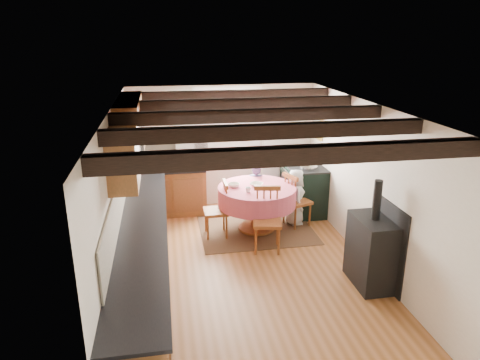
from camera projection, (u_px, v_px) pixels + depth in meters
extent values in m
cube|color=#A2663A|center=(249.00, 271.00, 6.50)|extent=(3.60, 5.50, 0.00)
cube|color=white|center=(251.00, 108.00, 5.73)|extent=(3.60, 5.50, 0.00)
cube|color=silver|center=(223.00, 147.00, 8.68)|extent=(3.60, 0.00, 2.40)
cube|color=silver|center=(316.00, 312.00, 3.55)|extent=(3.60, 0.00, 2.40)
cube|color=silver|center=(117.00, 203.00, 5.82)|extent=(0.00, 5.50, 2.40)
cube|color=silver|center=(371.00, 187.00, 6.41)|extent=(0.00, 5.50, 2.40)
cube|color=black|center=(295.00, 155.00, 3.90)|extent=(3.60, 0.16, 0.16)
cube|color=black|center=(268.00, 131.00, 4.83)|extent=(3.60, 0.16, 0.16)
cube|color=black|center=(251.00, 115.00, 5.76)|extent=(3.60, 0.16, 0.16)
cube|color=black|center=(238.00, 104.00, 6.70)|extent=(3.60, 0.16, 0.16)
cube|color=black|center=(228.00, 95.00, 7.63)|extent=(3.60, 0.16, 0.16)
cube|color=beige|center=(120.00, 195.00, 6.10)|extent=(0.02, 4.50, 0.55)
cube|color=beige|center=(172.00, 149.00, 8.50)|extent=(1.40, 0.02, 0.55)
cube|color=brown|center=(144.00, 252.00, 6.11)|extent=(0.60, 5.30, 0.88)
cube|color=brown|center=(171.00, 191.00, 8.47)|extent=(1.30, 0.60, 0.88)
cube|color=black|center=(143.00, 222.00, 5.97)|extent=(0.64, 5.30, 0.04)
cube|color=black|center=(170.00, 169.00, 8.31)|extent=(1.30, 0.64, 0.04)
cube|color=brown|center=(131.00, 128.00, 6.73)|extent=(0.34, 1.80, 0.90)
cube|color=brown|center=(124.00, 157.00, 5.34)|extent=(0.34, 0.90, 0.70)
cube|color=white|center=(228.00, 127.00, 8.56)|extent=(1.34, 0.03, 1.54)
cube|color=white|center=(228.00, 127.00, 8.56)|extent=(1.20, 0.01, 1.40)
cube|color=silver|center=(185.00, 155.00, 8.50)|extent=(0.35, 0.10, 2.10)
cube|color=silver|center=(271.00, 151.00, 8.78)|extent=(0.35, 0.10, 2.10)
cylinder|color=black|center=(228.00, 96.00, 8.29)|extent=(2.00, 0.03, 0.03)
cube|color=gold|center=(318.00, 123.00, 8.40)|extent=(0.04, 0.50, 0.60)
cylinder|color=silver|center=(276.00, 120.00, 8.67)|extent=(0.30, 0.02, 0.30)
cube|color=#4F2F21|center=(256.00, 230.00, 7.83)|extent=(1.98, 1.54, 0.01)
imported|color=#4E4C77|center=(256.00, 190.00, 8.28)|extent=(0.43, 0.34, 1.04)
imported|color=silver|center=(295.00, 197.00, 7.95)|extent=(0.35, 0.52, 1.04)
imported|color=silver|center=(257.00, 185.00, 7.61)|extent=(0.31, 0.31, 0.05)
imported|color=silver|center=(234.00, 185.00, 7.56)|extent=(0.24, 0.24, 0.06)
imported|color=silver|center=(248.00, 190.00, 7.30)|extent=(0.13, 0.13, 0.09)
cylinder|color=#262628|center=(159.00, 162.00, 8.24)|extent=(0.14, 0.14, 0.24)
cylinder|color=#262628|center=(173.00, 162.00, 8.30)|extent=(0.19, 0.19, 0.21)
cylinder|color=#262628|center=(180.00, 161.00, 8.23)|extent=(0.09, 0.09, 0.26)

